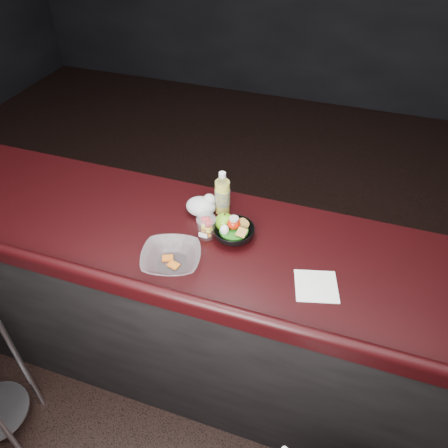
{
  "coord_description": "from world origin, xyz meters",
  "views": [
    {
      "loc": [
        0.55,
        -0.98,
        2.29
      ],
      "look_at": [
        0.11,
        0.33,
        1.1
      ],
      "focal_mm": 35.0,
      "sensor_mm": 36.0,
      "label": 1
    }
  ],
  "objects": [
    {
      "name": "ground",
      "position": [
        0.0,
        0.0,
        0.0
      ],
      "size": [
        8.0,
        8.0,
        0.0
      ],
      "primitive_type": "plane",
      "color": "black",
      "rests_on": "ground"
    },
    {
      "name": "room_shell",
      "position": [
        0.0,
        0.0,
        1.83
      ],
      "size": [
        8.0,
        8.0,
        8.0
      ],
      "color": "black",
      "rests_on": "ground"
    },
    {
      "name": "counter",
      "position": [
        0.0,
        0.3,
        0.51
      ],
      "size": [
        4.06,
        0.71,
        1.02
      ],
      "color": "black",
      "rests_on": "ground"
    },
    {
      "name": "lemonade_bottle",
      "position": [
        0.04,
        0.5,
        1.11
      ],
      "size": [
        0.07,
        0.07,
        0.21
      ],
      "color": "yellow",
      "rests_on": "counter"
    },
    {
      "name": "fruit_cup",
      "position": [
        0.03,
        0.31,
        1.08
      ],
      "size": [
        0.09,
        0.09,
        0.12
      ],
      "color": "white",
      "rests_on": "counter"
    },
    {
      "name": "green_apple",
      "position": [
        0.09,
        0.38,
        1.06
      ],
      "size": [
        0.09,
        0.09,
        0.09
      ],
      "color": "#38760D",
      "rests_on": "counter"
    },
    {
      "name": "plastic_bag",
      "position": [
        -0.04,
        0.45,
        1.06
      ],
      "size": [
        0.14,
        0.11,
        0.1
      ],
      "color": "silver",
      "rests_on": "counter"
    },
    {
      "name": "snack_bowl",
      "position": [
        0.14,
        0.34,
        1.05
      ],
      "size": [
        0.22,
        0.22,
        0.1
      ],
      "rotation": [
        0.0,
        0.0,
        -0.25
      ],
      "color": "black",
      "rests_on": "counter"
    },
    {
      "name": "takeout_bowl",
      "position": [
        -0.04,
        0.11,
        1.05
      ],
      "size": [
        0.29,
        0.29,
        0.06
      ],
      "rotation": [
        0.0,
        0.0,
        0.28
      ],
      "color": "silver",
      "rests_on": "counter"
    },
    {
      "name": "paper_napkin",
      "position": [
        0.53,
        0.18,
        1.02
      ],
      "size": [
        0.2,
        0.2,
        0.0
      ],
      "primitive_type": "cube",
      "rotation": [
        0.0,
        0.0,
        0.26
      ],
      "color": "white",
      "rests_on": "counter"
    }
  ]
}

